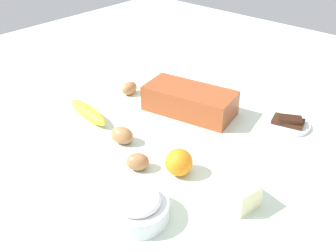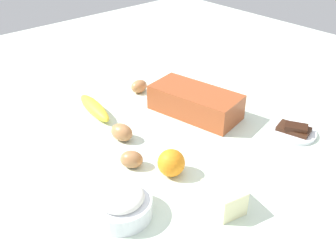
{
  "view_description": "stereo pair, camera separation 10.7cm",
  "coord_description": "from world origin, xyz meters",
  "views": [
    {
      "loc": [
        0.6,
        -0.68,
        0.61
      ],
      "look_at": [
        0.0,
        0.0,
        0.04
      ],
      "focal_mm": 41.13,
      "sensor_mm": 36.0,
      "label": 1
    },
    {
      "loc": [
        0.68,
        -0.61,
        0.61
      ],
      "look_at": [
        0.0,
        0.0,
        0.04
      ],
      "focal_mm": 41.13,
      "sensor_mm": 36.0,
      "label": 2
    }
  ],
  "objects": [
    {
      "name": "egg_near_butter",
      "position": [
        -0.08,
        -0.1,
        0.02
      ],
      "size": [
        0.08,
        0.06,
        0.05
      ],
      "primitive_type": "ellipsoid",
      "rotation": [
        0.0,
        1.57,
        0.22
      ],
      "color": "#AC7446",
      "rests_on": "ground_plane"
    },
    {
      "name": "egg_loose",
      "position": [
        -0.28,
        0.12,
        0.02
      ],
      "size": [
        0.05,
        0.06,
        0.04
      ],
      "primitive_type": "ellipsoid",
      "rotation": [
        0.0,
        1.57,
        1.57
      ],
      "color": "#AF7648",
      "rests_on": "ground_plane"
    },
    {
      "name": "orange_fruit",
      "position": [
        0.13,
        -0.1,
        0.03
      ],
      "size": [
        0.07,
        0.07,
        0.07
      ],
      "primitive_type": "sphere",
      "color": "orange",
      "rests_on": "ground_plane"
    },
    {
      "name": "butter_block",
      "position": [
        0.29,
        -0.09,
        0.03
      ],
      "size": [
        0.1,
        0.08,
        0.06
      ],
      "primitive_type": "cube",
      "rotation": [
        0.0,
        0.0,
        -0.22
      ],
      "color": "#F4EDB2",
      "rests_on": "ground_plane"
    },
    {
      "name": "loaf_pan",
      "position": [
        -0.05,
        0.16,
        0.04
      ],
      "size": [
        0.3,
        0.18,
        0.08
      ],
      "rotation": [
        0.0,
        0.0,
        0.2
      ],
      "color": "#9E4723",
      "rests_on": "ground_plane"
    },
    {
      "name": "chocolate_plate",
      "position": [
        0.23,
        0.28,
        0.01
      ],
      "size": [
        0.13,
        0.13,
        0.03
      ],
      "color": "white",
      "rests_on": "ground_plane"
    },
    {
      "name": "banana",
      "position": [
        -0.26,
        -0.08,
        0.02
      ],
      "size": [
        0.19,
        0.07,
        0.04
      ],
      "primitive_type": "ellipsoid",
      "rotation": [
        0.0,
        0.0,
        6.14
      ],
      "color": "yellow",
      "rests_on": "ground_plane"
    },
    {
      "name": "ground_plane",
      "position": [
        0.0,
        0.0,
        -0.01
      ],
      "size": [
        2.4,
        2.4,
        0.02
      ],
      "primitive_type": "cube",
      "color": "silver"
    },
    {
      "name": "egg_beside_bowl",
      "position": [
        0.04,
        -0.16,
        0.02
      ],
      "size": [
        0.07,
        0.07,
        0.04
      ],
      "primitive_type": "ellipsoid",
      "rotation": [
        0.0,
        1.57,
        3.84
      ],
      "color": "#A36D42",
      "rests_on": "ground_plane"
    },
    {
      "name": "flour_bowl",
      "position": [
        0.16,
        -0.28,
        0.03
      ],
      "size": [
        0.13,
        0.13,
        0.07
      ],
      "color": "white",
      "rests_on": "ground_plane"
    }
  ]
}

